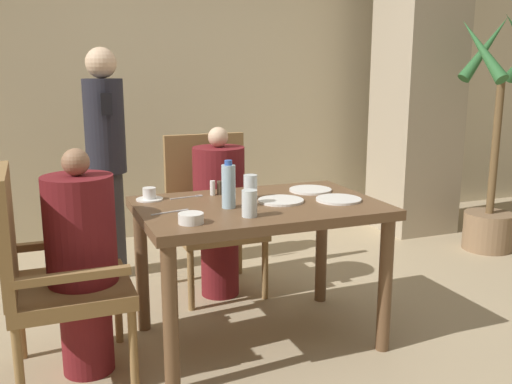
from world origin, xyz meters
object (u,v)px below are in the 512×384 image
(chair_left_side, at_px, (47,271))
(glass_tall_near, at_px, (250,187))
(diner_in_far_chair, at_px, (219,210))
(water_bottle, at_px, (229,186))
(chair_far_side, at_px, (212,209))
(diner_in_left_chair, at_px, (82,261))
(potted_palm, at_px, (494,167))
(teacup_with_saucer, at_px, (149,195))
(glass_tall_mid, at_px, (249,203))
(plate_dessert_center, at_px, (310,190))
(plate_main_right, at_px, (339,199))
(bowl_small, at_px, (191,218))
(plate_main_left, at_px, (281,201))
(standing_host, at_px, (106,157))

(chair_left_side, relative_size, glass_tall_near, 7.95)
(diner_in_far_chair, height_order, water_bottle, diner_in_far_chair)
(diner_in_far_chair, relative_size, water_bottle, 4.52)
(chair_far_side, xyz_separation_m, water_bottle, (-0.17, -0.86, 0.33))
(diner_in_left_chair, bearing_deg, diner_in_far_chair, 37.37)
(chair_left_side, xyz_separation_m, potted_palm, (3.30, 0.77, 0.14))
(teacup_with_saucer, relative_size, glass_tall_mid, 1.11)
(diner_in_far_chair, relative_size, plate_dessert_center, 4.55)
(plate_dessert_center, bearing_deg, glass_tall_near, -173.06)
(glass_tall_mid, bearing_deg, chair_left_side, 165.48)
(plate_main_right, xyz_separation_m, plate_dessert_center, (-0.03, 0.26, 0.00))
(glass_tall_mid, bearing_deg, plate_dessert_center, 37.67)
(bowl_small, bearing_deg, plate_main_right, 10.22)
(plate_main_left, xyz_separation_m, teacup_with_saucer, (-0.62, 0.29, 0.02))
(chair_left_side, relative_size, chair_far_side, 1.00)
(plate_dessert_center, relative_size, bowl_small, 2.07)
(diner_in_left_chair, bearing_deg, standing_host, 77.59)
(glass_tall_mid, bearing_deg, diner_in_far_chair, 81.24)
(water_bottle, bearing_deg, chair_left_side, 177.64)
(chair_far_side, bearing_deg, glass_tall_near, -90.08)
(potted_palm, relative_size, glass_tall_mid, 14.68)
(bowl_small, height_order, glass_tall_mid, glass_tall_mid)
(standing_host, relative_size, water_bottle, 6.55)
(chair_far_side, height_order, bowl_small, chair_far_side)
(standing_host, xyz_separation_m, glass_tall_mid, (0.46, -1.50, -0.03))
(plate_main_right, relative_size, glass_tall_mid, 1.88)
(glass_tall_mid, bearing_deg, plate_main_left, 40.66)
(diner_in_far_chair, relative_size, bowl_small, 9.42)
(plate_main_right, height_order, teacup_with_saucer, teacup_with_saucer)
(chair_left_side, height_order, glass_tall_near, chair_left_side)
(diner_in_left_chair, distance_m, water_bottle, 0.77)
(chair_far_side, bearing_deg, plate_main_left, -81.99)
(diner_in_far_chair, height_order, potted_palm, potted_palm)
(chair_far_side, bearing_deg, glass_tall_mid, -97.50)
(standing_host, height_order, teacup_with_saucer, standing_host)
(plate_main_left, distance_m, water_bottle, 0.31)
(plate_main_right, distance_m, teacup_with_saucer, 0.98)
(chair_far_side, relative_size, plate_main_right, 4.23)
(plate_main_right, bearing_deg, water_bottle, 173.99)
(glass_tall_near, bearing_deg, teacup_with_saucer, 163.05)
(water_bottle, bearing_deg, diner_in_far_chair, 76.16)
(chair_far_side, distance_m, water_bottle, 0.94)
(chair_far_side, relative_size, plate_dessert_center, 4.23)
(chair_far_side, distance_m, plate_main_right, 1.03)
(standing_host, bearing_deg, glass_tall_mid, -73.01)
(diner_in_left_chair, bearing_deg, glass_tall_near, 7.86)
(plate_main_right, xyz_separation_m, water_bottle, (-0.58, 0.06, 0.10))
(chair_far_side, distance_m, standing_host, 0.81)
(chair_left_side, bearing_deg, water_bottle, -2.36)
(plate_main_right, xyz_separation_m, glass_tall_near, (-0.41, 0.22, 0.06))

